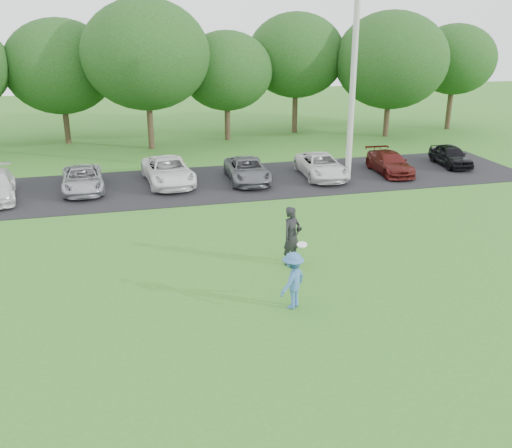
# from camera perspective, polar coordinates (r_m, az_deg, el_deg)

# --- Properties ---
(ground) EXTENTS (100.00, 100.00, 0.00)m
(ground) POSITION_cam_1_polar(r_m,az_deg,el_deg) (15.67, 3.16, -8.74)
(ground) COLOR #307320
(ground) RESTS_ON ground
(parking_lot) EXTENTS (32.00, 6.50, 0.03)m
(parking_lot) POSITION_cam_1_polar(r_m,az_deg,el_deg) (27.48, -4.85, 4.06)
(parking_lot) COLOR black
(parking_lot) RESTS_ON ground
(utility_pole) EXTENTS (0.28, 0.28, 9.24)m
(utility_pole) POSITION_cam_1_polar(r_m,az_deg,el_deg) (27.62, 9.66, 13.69)
(utility_pole) COLOR #ADADA8
(utility_pole) RESTS_ON ground
(frisbee_player) EXTENTS (1.18, 1.14, 1.89)m
(frisbee_player) POSITION_cam_1_polar(r_m,az_deg,el_deg) (15.56, 3.69, -5.63)
(frisbee_player) COLOR #3869A0
(frisbee_player) RESTS_ON ground
(camera_bystander) EXTENTS (0.84, 0.76, 1.93)m
(camera_bystander) POSITION_cam_1_polar(r_m,az_deg,el_deg) (18.19, 3.60, -1.19)
(camera_bystander) COLOR black
(camera_bystander) RESTS_ON ground
(parked_cars) EXTENTS (27.74, 5.05, 1.23)m
(parked_cars) POSITION_cam_1_polar(r_m,az_deg,el_deg) (27.24, -5.79, 5.17)
(parked_cars) COLOR black
(parked_cars) RESTS_ON parking_lot
(tree_row) EXTENTS (42.39, 9.85, 8.64)m
(tree_row) POSITION_cam_1_polar(r_m,az_deg,el_deg) (36.40, -5.29, 15.79)
(tree_row) COLOR #38281C
(tree_row) RESTS_ON ground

